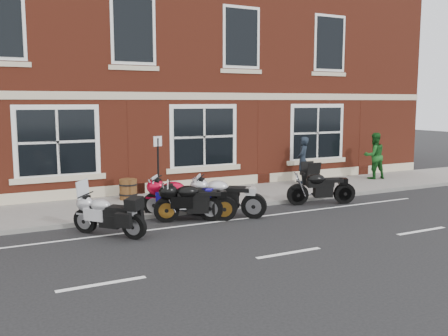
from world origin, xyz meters
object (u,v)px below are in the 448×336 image
at_px(moto_touring_silver, 108,213).
at_px(barrel_planter, 128,189).
at_px(moto_sport_black, 194,200).
at_px(moto_sport_silver, 224,196).
at_px(moto_naked_black, 320,187).
at_px(parking_sign, 158,166).
at_px(moto_sport_red, 181,197).
at_px(pedestrian_left, 303,160).
at_px(a_board_sign, 311,174).
at_px(pedestrian_right, 374,156).

xyz_separation_m(moto_touring_silver, barrel_planter, (1.57, 3.59, -0.10)).
xyz_separation_m(moto_touring_silver, moto_sport_black, (2.42, 0.37, 0.03)).
xyz_separation_m(moto_sport_silver, moto_naked_black, (3.43, 0.12, -0.03)).
bearing_deg(moto_naked_black, parking_sign, 92.42).
relative_size(moto_sport_red, pedestrian_left, 1.03).
distance_m(moto_sport_red, moto_sport_black, 0.49).
height_order(moto_sport_red, barrel_planter, moto_sport_red).
relative_size(moto_naked_black, pedestrian_left, 1.21).
height_order(pedestrian_left, parking_sign, parking_sign).
height_order(moto_touring_silver, a_board_sign, moto_touring_silver).
height_order(moto_touring_silver, pedestrian_right, pedestrian_right).
xyz_separation_m(moto_sport_red, moto_sport_silver, (1.17, -0.32, -0.00)).
relative_size(moto_sport_red, moto_sport_black, 0.86).
relative_size(moto_sport_silver, parking_sign, 0.88).
relative_size(moto_touring_silver, barrel_planter, 2.53).
height_order(moto_naked_black, barrel_planter, moto_naked_black).
height_order(moto_sport_black, a_board_sign, same).
bearing_deg(moto_touring_silver, moto_sport_silver, -31.32).
xyz_separation_m(moto_sport_black, parking_sign, (-0.39, 1.66, 0.75)).
height_order(moto_sport_silver, barrel_planter, moto_sport_silver).
bearing_deg(barrel_planter, pedestrian_left, 0.54).
height_order(moto_sport_red, moto_sport_silver, moto_sport_red).
xyz_separation_m(pedestrian_right, a_board_sign, (-3.26, -0.17, -0.49)).
height_order(pedestrian_left, barrel_planter, pedestrian_left).
bearing_deg(parking_sign, barrel_planter, 86.80).
relative_size(pedestrian_left, pedestrian_right, 0.95).
bearing_deg(parking_sign, moto_naked_black, -35.95).
relative_size(moto_sport_black, moto_sport_silver, 1.15).
bearing_deg(moto_sport_silver, moto_naked_black, -47.31).
distance_m(moto_sport_silver, pedestrian_left, 5.91).
distance_m(moto_touring_silver, parking_sign, 2.97).
bearing_deg(barrel_planter, a_board_sign, -4.38).
bearing_deg(pedestrian_right, moto_touring_silver, 27.06).
relative_size(pedestrian_right, barrel_planter, 2.86).
distance_m(moto_sport_red, pedestrian_right, 9.69).
height_order(moto_sport_silver, pedestrian_right, pedestrian_right).
height_order(moto_naked_black, a_board_sign, a_board_sign).
bearing_deg(moto_naked_black, pedestrian_left, -8.43).
relative_size(moto_naked_black, pedestrian_right, 1.15).
distance_m(moto_naked_black, parking_sign, 5.08).
bearing_deg(moto_sport_red, moto_sport_silver, -63.33).
distance_m(barrel_planter, parking_sign, 1.85).
xyz_separation_m(pedestrian_left, barrel_planter, (-6.84, -0.06, -0.56)).
relative_size(moto_sport_black, moto_naked_black, 1.00).
xyz_separation_m(moto_sport_red, moto_sport_black, (0.17, -0.46, -0.03)).
relative_size(moto_sport_silver, pedestrian_right, 0.99).
distance_m(moto_touring_silver, moto_sport_black, 2.45).
distance_m(moto_touring_silver, moto_sport_red, 2.39).
height_order(moto_sport_black, barrel_planter, moto_sport_black).
xyz_separation_m(moto_touring_silver, moto_sport_silver, (3.42, 0.50, 0.05)).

